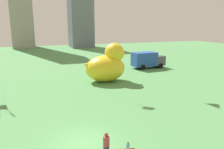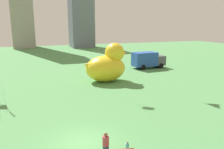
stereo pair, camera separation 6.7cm
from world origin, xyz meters
The scene contains 5 objects.
ground_plane centered at (0.00, 0.00, 0.00)m, with size 140.00×140.00×0.00m, color #529052.
person_adult centered at (0.99, -2.19, 0.88)m, with size 0.39×0.39×1.60m.
person_child centered at (2.31, -2.38, 0.47)m, with size 0.21×0.21×0.85m.
giant_inflatable_duck centered at (7.00, 14.99, 2.23)m, with size 6.33×4.06×5.24m.
box_truck centered at (16.82, 21.26, 1.44)m, with size 5.97×2.60×2.85m.
Camera 2 is at (-2.84, -13.62, 7.83)m, focal length 36.15 mm.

